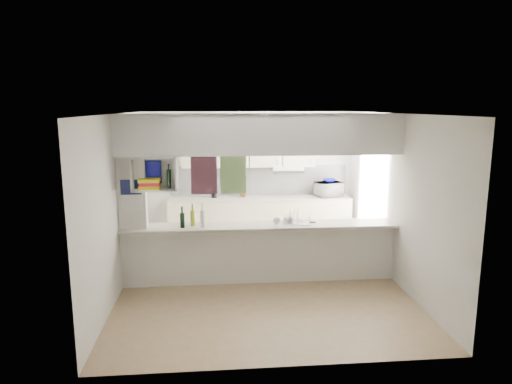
{
  "coord_description": "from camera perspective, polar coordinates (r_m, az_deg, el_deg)",
  "views": [
    {
      "loc": [
        -0.68,
        -6.74,
        2.71
      ],
      "look_at": [
        -0.02,
        0.5,
        1.33
      ],
      "focal_mm": 32.0,
      "sensor_mm": 36.0,
      "label": 1
    }
  ],
  "objects": [
    {
      "name": "cup",
      "position": [
        6.98,
        2.56,
        -3.65
      ],
      "size": [
        0.15,
        0.15,
        0.09
      ],
      "primitive_type": "imported",
      "rotation": [
        0.0,
        0.0,
        -0.4
      ],
      "color": "white",
      "rests_on": "dish_rack"
    },
    {
      "name": "utensil_jar",
      "position": [
        9.06,
        -5.28,
        -0.25
      ],
      "size": [
        0.1,
        0.1,
        0.15
      ],
      "primitive_type": "cylinder",
      "color": "black",
      "rests_on": "bench_top"
    },
    {
      "name": "wine_bottles",
      "position": [
        6.91,
        -7.89,
        -3.31
      ],
      "size": [
        0.37,
        0.15,
        0.35
      ],
      "color": "black",
      "rests_on": "breakfast_bar"
    },
    {
      "name": "wall_left",
      "position": [
        7.03,
        -16.74,
        -1.31
      ],
      "size": [
        0.0,
        4.8,
        4.8
      ],
      "primitive_type": "plane",
      "rotation": [
        1.57,
        0.0,
        1.57
      ],
      "color": "silver",
      "rests_on": "floor"
    },
    {
      "name": "dish_rack",
      "position": [
        7.1,
        5.08,
        -3.2
      ],
      "size": [
        0.46,
        0.38,
        0.22
      ],
      "rotation": [
        0.0,
        0.0,
        -0.19
      ],
      "color": "silver",
      "rests_on": "breakfast_bar"
    },
    {
      "name": "ceiling",
      "position": [
        6.78,
        0.57,
        9.78
      ],
      "size": [
        4.8,
        4.8,
        0.0
      ],
      "primitive_type": "plane",
      "color": "white",
      "rests_on": "wall_back"
    },
    {
      "name": "kitchen_run",
      "position": [
        9.12,
        0.21,
        -1.21
      ],
      "size": [
        3.6,
        0.63,
        2.24
      ],
      "color": "beige",
      "rests_on": "floor"
    },
    {
      "name": "bowl",
      "position": [
        9.27,
        9.13,
        1.42
      ],
      "size": [
        0.25,
        0.25,
        0.06
      ],
      "primitive_type": "imported",
      "color": "#0B0D82",
      "rests_on": "microwave"
    },
    {
      "name": "wall_back",
      "position": [
        9.27,
        -0.93,
        1.98
      ],
      "size": [
        4.2,
        0.0,
        4.2
      ],
      "primitive_type": "plane",
      "rotation": [
        1.57,
        0.0,
        0.0
      ],
      "color": "silver",
      "rests_on": "floor"
    },
    {
      "name": "plastic_tubs",
      "position": [
        7.16,
        4.21,
        -3.5
      ],
      "size": [
        0.49,
        0.18,
        0.07
      ],
      "color": "silver",
      "rests_on": "breakfast_bar"
    },
    {
      "name": "cubby_shelf",
      "position": [
        6.81,
        -12.63,
        2.01
      ],
      "size": [
        0.65,
        0.35,
        0.5
      ],
      "color": "white",
      "rests_on": "bulkhead"
    },
    {
      "name": "servery_partition",
      "position": [
        6.84,
        -0.89,
        1.88
      ],
      "size": [
        4.2,
        0.5,
        2.6
      ],
      "color": "silver",
      "rests_on": "floor"
    },
    {
      "name": "microwave",
      "position": [
        9.28,
        9.06,
        0.35
      ],
      "size": [
        0.59,
        0.48,
        0.28
      ],
      "primitive_type": "imported",
      "rotation": [
        0.0,
        0.0,
        3.43
      ],
      "color": "white",
      "rests_on": "bench_top"
    },
    {
      "name": "knife_block",
      "position": [
        9.1,
        -1.63,
        0.05
      ],
      "size": [
        0.13,
        0.12,
        0.21
      ],
      "primitive_type": "cube",
      "rotation": [
        0.0,
        0.0,
        -0.42
      ],
      "color": "brown",
      "rests_on": "bench_top"
    },
    {
      "name": "floor",
      "position": [
        7.3,
        0.53,
        -11.08
      ],
      "size": [
        4.8,
        4.8,
        0.0
      ],
      "primitive_type": "plane",
      "color": "#967A57",
      "rests_on": "ground"
    },
    {
      "name": "wall_right",
      "position": [
        7.43,
        16.89,
        -0.7
      ],
      "size": [
        0.0,
        4.8,
        4.8
      ],
      "primitive_type": "plane",
      "rotation": [
        1.57,
        0.0,
        -1.57
      ],
      "color": "silver",
      "rests_on": "floor"
    }
  ]
}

